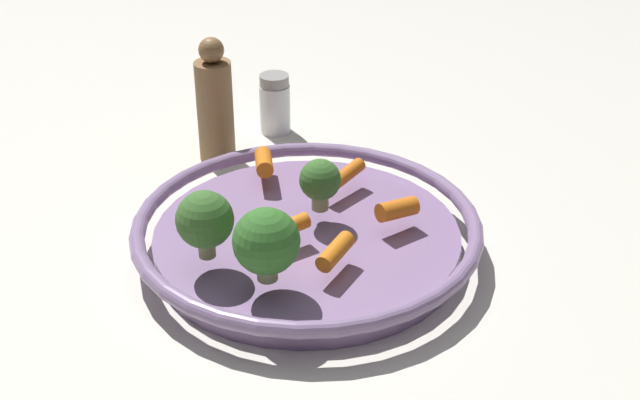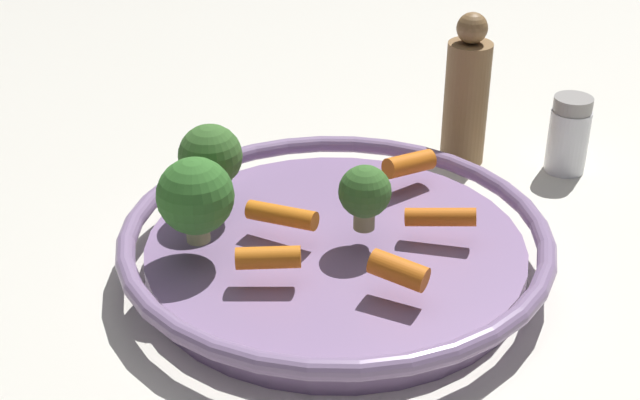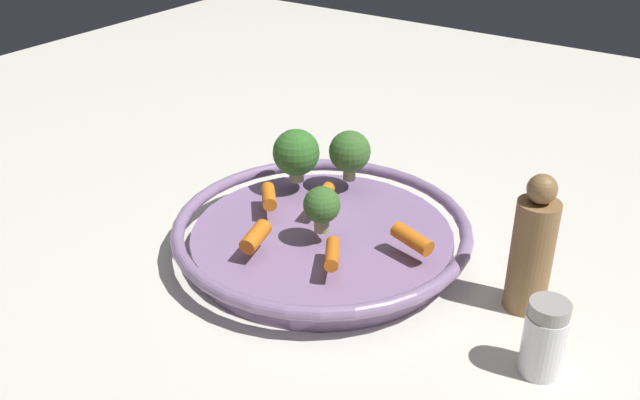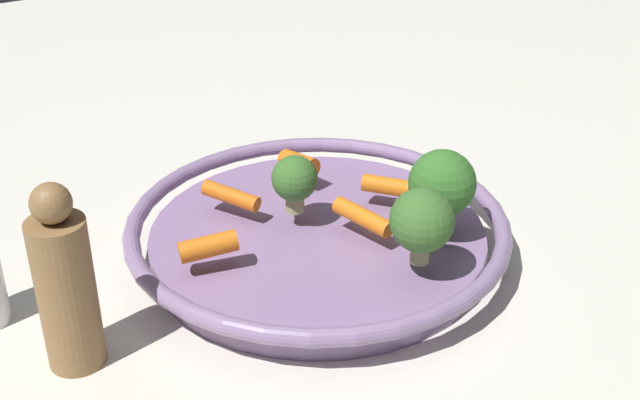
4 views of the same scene
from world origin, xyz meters
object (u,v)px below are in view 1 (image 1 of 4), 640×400
object	(u,v)px
baby_carrot_near_rim	(397,209)
pepper_mill	(215,106)
baby_carrot_right	(339,251)
baby_carrot_center	(264,162)
baby_carrot_left	(281,230)
broccoli_floret_edge	(320,181)
broccoli_floret_large	(266,242)
broccoli_floret_mid	(205,220)
salt_shaker	(275,104)
serving_bowl	(307,235)
baby_carrot_back	(344,176)

from	to	relation	value
baby_carrot_near_rim	pepper_mill	distance (m)	0.29
baby_carrot_right	baby_carrot_center	bearing A→B (deg)	3.88
baby_carrot_left	broccoli_floret_edge	world-z (taller)	broccoli_floret_edge
baby_carrot_center	broccoli_floret_large	bearing A→B (deg)	163.59
baby_carrot_right	broccoli_floret_mid	bearing A→B (deg)	67.59
baby_carrot_left	broccoli_floret_edge	distance (m)	0.07
baby_carrot_left	salt_shaker	world-z (taller)	salt_shaker
broccoli_floret_mid	salt_shaker	size ratio (longest dim) A/B	0.85
baby_carrot_near_rim	baby_carrot_right	distance (m)	0.09
baby_carrot_center	broccoli_floret_edge	size ratio (longest dim) A/B	0.90
broccoli_floret_edge	baby_carrot_near_rim	bearing A→B (deg)	-123.29
broccoli_floret_large	salt_shaker	size ratio (longest dim) A/B	0.89
baby_carrot_left	serving_bowl	bearing A→B (deg)	-54.16
baby_carrot_right	pepper_mill	world-z (taller)	pepper_mill
baby_carrot_near_rim	baby_carrot_back	world-z (taller)	baby_carrot_near_rim
baby_carrot_center	baby_carrot_left	size ratio (longest dim) A/B	0.82
baby_carrot_right	pepper_mill	xyz separation A→B (m)	(0.31, 0.03, 0.02)
baby_carrot_right	broccoli_floret_mid	size ratio (longest dim) A/B	0.73
broccoli_floret_mid	salt_shaker	bearing A→B (deg)	-27.87
serving_bowl	broccoli_floret_large	size ratio (longest dim) A/B	5.04
baby_carrot_back	broccoli_floret_large	xyz separation A→B (m)	(-0.14, 0.13, 0.03)
baby_carrot_back	baby_carrot_right	distance (m)	0.14
broccoli_floret_large	broccoli_floret_edge	world-z (taller)	broccoli_floret_large
serving_bowl	broccoli_floret_large	distance (m)	0.12
baby_carrot_center	salt_shaker	distance (m)	0.18
baby_carrot_back	salt_shaker	distance (m)	0.23
broccoli_floret_large	broccoli_floret_edge	distance (m)	0.13
baby_carrot_center	pepper_mill	size ratio (longest dim) A/B	0.32
baby_carrot_left	broccoli_floret_large	xyz separation A→B (m)	(-0.06, 0.03, 0.03)
baby_carrot_back	pepper_mill	size ratio (longest dim) A/B	0.37
baby_carrot_center	broccoli_floret_mid	bearing A→B (deg)	145.37
baby_carrot_center	broccoli_floret_mid	xyz separation A→B (m)	(-0.14, 0.10, 0.03)
baby_carrot_near_rim	broccoli_floret_mid	xyz separation A→B (m)	(-0.00, 0.19, 0.03)
baby_carrot_near_rim	baby_carrot_back	distance (m)	0.09
broccoli_floret_large	baby_carrot_left	bearing A→B (deg)	-28.32
serving_bowl	broccoli_floret_edge	bearing A→B (deg)	-56.09
baby_carrot_right	baby_carrot_back	bearing A→B (deg)	-23.70
baby_carrot_left	baby_carrot_right	world-z (taller)	same
serving_bowl	baby_carrot_right	bearing A→B (deg)	-177.30
baby_carrot_center	baby_carrot_left	bearing A→B (deg)	169.39
baby_carrot_center	baby_carrot_right	distance (m)	0.19
broccoli_floret_edge	broccoli_floret_large	bearing A→B (deg)	138.70
baby_carrot_near_rim	broccoli_floret_large	distance (m)	0.16
baby_carrot_near_rim	serving_bowl	bearing A→B (deg)	70.20
baby_carrot_center	broccoli_floret_edge	distance (m)	0.11
broccoli_floret_mid	broccoli_floret_large	xyz separation A→B (m)	(-0.05, -0.04, 0.00)
serving_bowl	broccoli_floret_edge	world-z (taller)	broccoli_floret_edge
serving_bowl	broccoli_floret_mid	bearing A→B (deg)	106.16
serving_bowl	salt_shaker	size ratio (longest dim) A/B	4.51
broccoli_floret_large	broccoli_floret_edge	size ratio (longest dim) A/B	1.28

